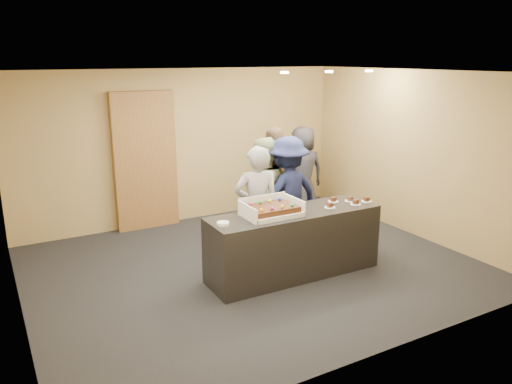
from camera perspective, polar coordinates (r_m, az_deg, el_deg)
room at (r=6.76m, az=-0.32°, el=2.02°), size 6.04×6.00×2.70m
serving_counter at (r=6.81m, az=4.34°, el=-5.86°), size 2.41×0.73×0.90m
storage_cabinet at (r=8.69m, az=-12.55°, el=3.46°), size 1.07×0.15×2.35m
cake_box at (r=6.48m, az=1.68°, el=-2.25°), size 0.73×0.51×0.22m
sheet_cake at (r=6.45m, az=1.80°, el=-1.89°), size 0.63×0.43×0.12m
plate_stack at (r=6.12m, az=-3.79°, el=-3.62°), size 0.15×0.15×0.04m
slice_a at (r=6.88m, az=8.45°, el=-1.58°), size 0.15×0.15×0.07m
slice_b at (r=7.16m, az=8.84°, el=-0.92°), size 0.15×0.15×0.07m
slice_c at (r=7.09m, az=11.33°, el=-1.21°), size 0.15×0.15×0.07m
slice_d at (r=7.23m, az=10.70°, el=-0.84°), size 0.15×0.15×0.07m
slice_e at (r=7.26m, az=12.53°, el=-0.90°), size 0.15×0.15×0.07m
person_server_grey at (r=6.87m, az=0.09°, el=-1.88°), size 0.73×0.58×1.75m
person_sage_man at (r=7.58m, az=0.76°, el=-0.27°), size 1.05×0.98×1.73m
person_navy_man at (r=7.55m, az=3.60°, el=-0.27°), size 1.21×0.79×1.76m
person_brown_extra at (r=8.01m, az=2.27°, el=0.98°), size 1.17×0.84×1.84m
person_dark_suit at (r=9.23m, az=5.31°, el=2.33°), size 0.90×0.67×1.68m
ceiling_spotlights at (r=7.88m, az=8.34°, el=13.45°), size 1.72×0.12×0.03m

